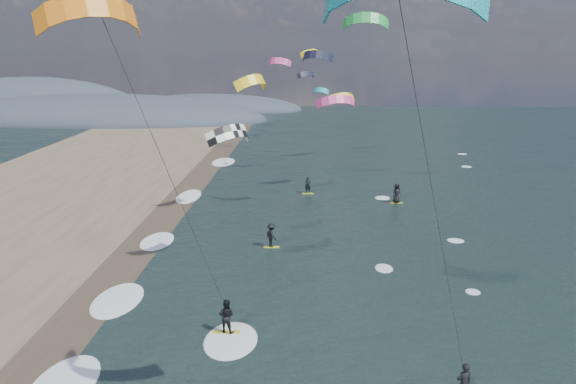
{
  "coord_description": "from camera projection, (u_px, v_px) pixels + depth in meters",
  "views": [
    {
      "loc": [
        0.14,
        -18.2,
        14.0
      ],
      "look_at": [
        -1.0,
        12.0,
        7.0
      ],
      "focal_mm": 40.0,
      "sensor_mm": 36.0,
      "label": 1
    }
  ],
  "objects": [
    {
      "name": "wet_sand_strip",
      "position": [
        60.0,
        340.0,
        31.06
      ],
      "size": [
        3.0,
        240.0,
        0.0
      ],
      "primitive_type": "cube",
      "color": "#382D23",
      "rests_on": "ground"
    },
    {
      "name": "shoreline_surf",
      "position": [
        114.0,
        302.0,
        35.64
      ],
      "size": [
        2.4,
        79.4,
        0.11
      ],
      "color": "white",
      "rests_on": "ground"
    },
    {
      "name": "kitesurfer_near_a",
      "position": [
        415.0,
        87.0,
        17.73
      ],
      "size": [
        7.99,
        8.89,
        16.62
      ],
      "color": "gold",
      "rests_on": "ground"
    },
    {
      "name": "far_kitesurfers",
      "position": [
        327.0,
        210.0,
        51.89
      ],
      "size": [
        11.57,
        17.52,
        1.78
      ],
      "color": "gold",
      "rests_on": "ground"
    },
    {
      "name": "bg_kite_field",
      "position": [
        315.0,
        74.0,
        70.32
      ],
      "size": [
        12.05,
        74.08,
        10.17
      ],
      "color": "green",
      "rests_on": "ground"
    },
    {
      "name": "kitesurfer_near_b",
      "position": [
        147.0,
        129.0,
        25.3
      ],
      "size": [
        7.12,
        9.05,
        16.21
      ],
      "color": "gold",
      "rests_on": "ground"
    },
    {
      "name": "coastal_hills",
      "position": [
        86.0,
        116.0,
        127.54
      ],
      "size": [
        80.0,
        41.0,
        15.0
      ],
      "color": "#3D4756",
      "rests_on": "ground"
    }
  ]
}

